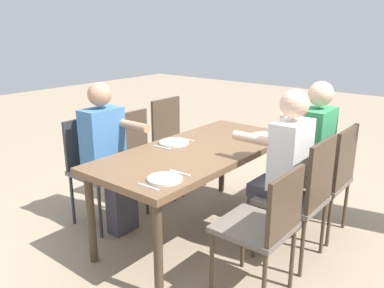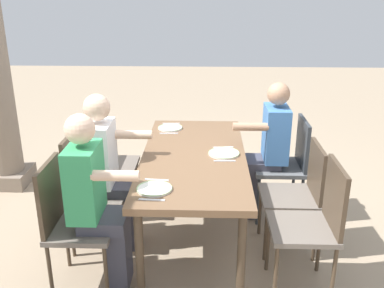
{
  "view_description": "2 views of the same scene",
  "coord_description": "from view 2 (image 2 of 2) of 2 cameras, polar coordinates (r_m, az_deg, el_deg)",
  "views": [
    {
      "loc": [
        2.37,
        1.85,
        1.7
      ],
      "look_at": [
        -0.03,
        -0.09,
        0.76
      ],
      "focal_mm": 36.79,
      "sensor_mm": 36.0,
      "label": 1
    },
    {
      "loc": [
        -3.26,
        -0.09,
        2.06
      ],
      "look_at": [
        0.02,
        0.02,
        0.83
      ],
      "focal_mm": 40.81,
      "sensor_mm": 36.0,
      "label": 2
    }
  ],
  "objects": [
    {
      "name": "fork_2",
      "position": [
        4.01,
        -3.04,
        1.4
      ],
      "size": [
        0.02,
        0.17,
        0.01
      ],
      "primitive_type": "cube",
      "rotation": [
        0.0,
        0.0,
        0.04
      ],
      "color": "silver",
      "rests_on": "dining_table"
    },
    {
      "name": "spoon_2",
      "position": [
        4.29,
        -2.71,
        2.7
      ],
      "size": [
        0.02,
        0.17,
        0.01
      ],
      "primitive_type": "cube",
      "rotation": [
        0.0,
        0.0,
        0.04
      ],
      "color": "silver",
      "rests_on": "dining_table"
    },
    {
      "name": "plate_1",
      "position": [
        3.53,
        4.19,
        -1.2
      ],
      "size": [
        0.25,
        0.25,
        0.02
      ],
      "color": "white",
      "rests_on": "dining_table"
    },
    {
      "name": "diner_woman_green",
      "position": [
        3.03,
        -12.47,
        -7.0
      ],
      "size": [
        0.35,
        0.49,
        1.28
      ],
      "color": "#3F3F4C",
      "rests_on": "ground"
    },
    {
      "name": "plate_0",
      "position": [
        2.95,
        -4.93,
        -5.82
      ],
      "size": [
        0.24,
        0.24,
        0.02
      ],
      "color": "white",
      "rests_on": "dining_table"
    },
    {
      "name": "ground_plane",
      "position": [
        3.86,
        0.23,
        -11.77
      ],
      "size": [
        16.0,
        16.0,
        0.0
      ],
      "primitive_type": "plane",
      "color": "gray"
    },
    {
      "name": "diner_guest_third",
      "position": [
        3.49,
        -10.71,
        -3.08
      ],
      "size": [
        0.34,
        0.49,
        1.28
      ],
      "color": "#3F3F4C",
      "rests_on": "ground"
    },
    {
      "name": "fork_0",
      "position": [
        2.82,
        -5.28,
        -7.28
      ],
      "size": [
        0.03,
        0.17,
        0.01
      ],
      "primitive_type": "cube",
      "rotation": [
        0.0,
        0.0,
        -0.06
      ],
      "color": "silver",
      "rests_on": "dining_table"
    },
    {
      "name": "plate_2",
      "position": [
        4.15,
        -2.87,
        2.15
      ],
      "size": [
        0.23,
        0.23,
        0.02
      ],
      "color": "white",
      "rests_on": "dining_table"
    },
    {
      "name": "chair_east_north",
      "position": [
        4.07,
        -11.4,
        -2.12
      ],
      "size": [
        0.44,
        0.44,
        0.88
      ],
      "color": "#6A6158",
      "rests_on": "ground"
    },
    {
      "name": "diner_man_white",
      "position": [
        3.94,
        9.82,
        -0.44
      ],
      "size": [
        0.35,
        0.49,
        1.26
      ],
      "color": "#3F3F4C",
      "rests_on": "ground"
    },
    {
      "name": "chair_east_south",
      "position": [
        4.02,
        12.4,
        -2.16
      ],
      "size": [
        0.44,
        0.44,
        0.93
      ],
      "color": "#5B5E61",
      "rests_on": "ground"
    },
    {
      "name": "fork_1",
      "position": [
        3.4,
        4.28,
        -2.22
      ],
      "size": [
        0.02,
        0.17,
        0.01
      ],
      "primitive_type": "cube",
      "rotation": [
        0.0,
        0.0,
        0.04
      ],
      "color": "silver",
      "rests_on": "dining_table"
    },
    {
      "name": "dining_table",
      "position": [
        3.54,
        0.25,
        -2.44
      ],
      "size": [
        1.83,
        0.83,
        0.75
      ],
      "color": "brown",
      "rests_on": "ground"
    },
    {
      "name": "chair_mid_south",
      "position": [
        3.55,
        13.82,
        -5.86
      ],
      "size": [
        0.44,
        0.44,
        0.89
      ],
      "color": "#6A6158",
      "rests_on": "ground"
    },
    {
      "name": "spoon_1",
      "position": [
        3.68,
        4.11,
        -0.42
      ],
      "size": [
        0.03,
        0.17,
        0.01
      ],
      "primitive_type": "cube",
      "rotation": [
        0.0,
        0.0,
        0.08
      ],
      "color": "silver",
      "rests_on": "dining_table"
    },
    {
      "name": "chair_west_south",
      "position": [
        3.1,
        15.77,
        -9.47
      ],
      "size": [
        0.44,
        0.44,
        0.95
      ],
      "color": "#6A6158",
      "rests_on": "ground"
    },
    {
      "name": "chair_west_north",
      "position": [
        3.16,
        -15.73,
        -9.25
      ],
      "size": [
        0.44,
        0.44,
        0.94
      ],
      "color": "#6A6158",
      "rests_on": "ground"
    },
    {
      "name": "spoon_0",
      "position": [
        3.08,
        -4.62,
        -4.69
      ],
      "size": [
        0.03,
        0.17,
        0.01
      ],
      "primitive_type": "cube",
      "rotation": [
        0.0,
        0.0,
        -0.09
      ],
      "color": "silver",
      "rests_on": "dining_table"
    },
    {
      "name": "chair_mid_north",
      "position": [
        3.58,
        -13.43,
        -5.1
      ],
      "size": [
        0.44,
        0.44,
        0.95
      ],
      "color": "#6A6158",
      "rests_on": "ground"
    }
  ]
}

